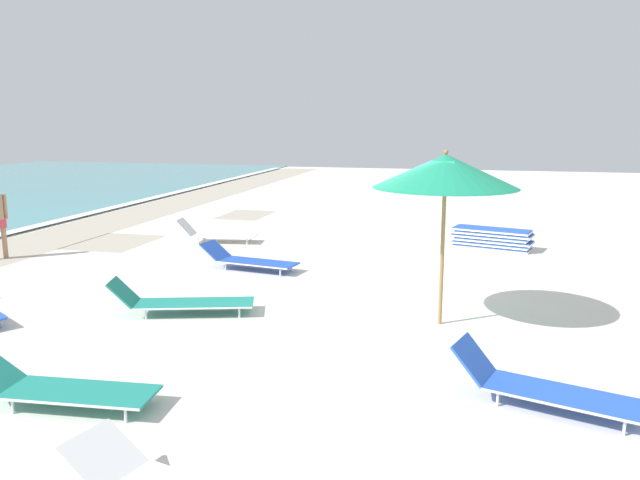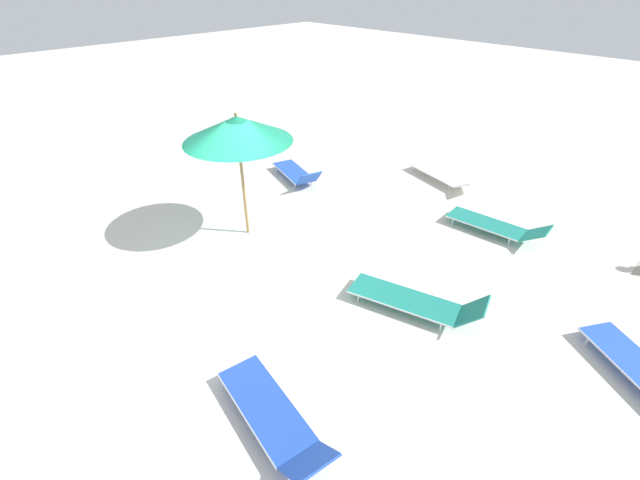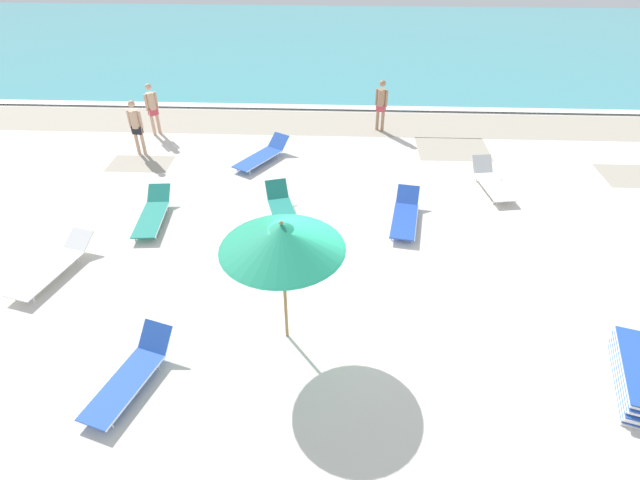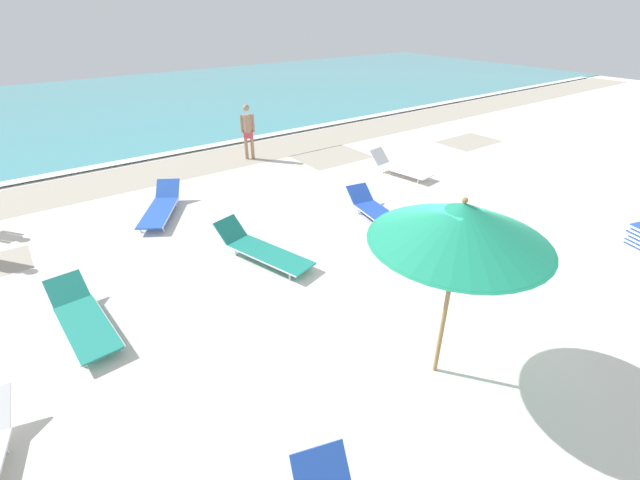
# 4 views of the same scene
# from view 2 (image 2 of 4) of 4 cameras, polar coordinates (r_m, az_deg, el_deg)

# --- Properties ---
(ground_plane) EXTENTS (60.00, 60.00, 0.16)m
(ground_plane) POSITION_cam_2_polar(r_m,az_deg,el_deg) (8.45, -10.52, -4.90)
(ground_plane) COLOR silver
(beach_umbrella) EXTENTS (2.16, 2.16, 2.66)m
(beach_umbrella) POSITION_cam_2_polar(r_m,az_deg,el_deg) (8.67, -10.98, 14.29)
(beach_umbrella) COLOR #9E7547
(beach_umbrella) RESTS_ON ground_plane
(sun_lounger_near_water_left) EXTENTS (0.95, 2.16, 0.52)m
(sun_lounger_near_water_left) POSITION_cam_2_polar(r_m,az_deg,el_deg) (5.88, -6.19, -22.33)
(sun_lounger_near_water_left) COLOR blue
(sun_lounger_near_water_left) RESTS_ON ground_plane
(sun_lounger_near_water_right) EXTENTS (1.17, 2.08, 0.59)m
(sun_lounger_near_water_right) POSITION_cam_2_polar(r_m,az_deg,el_deg) (11.82, -3.11, 8.90)
(sun_lounger_near_water_right) COLOR blue
(sun_lounger_near_water_right) RESTS_ON ground_plane
(sun_lounger_mid_beach_solo) EXTENTS (0.77, 2.15, 0.50)m
(sun_lounger_mid_beach_solo) POSITION_cam_2_polar(r_m,az_deg,el_deg) (10.14, 22.42, 1.84)
(sun_lounger_mid_beach_solo) COLOR #1E8475
(sun_lounger_mid_beach_solo) RESTS_ON ground_plane
(sun_lounger_mid_beach_pair_a) EXTENTS (1.15, 2.32, 0.47)m
(sun_lounger_mid_beach_pair_a) POSITION_cam_2_polar(r_m,az_deg,el_deg) (12.20, 16.27, 8.30)
(sun_lounger_mid_beach_pair_a) COLOR white
(sun_lounger_mid_beach_pair_a) RESTS_ON ground_plane
(sun_lounger_mid_beach_pair_b) EXTENTS (1.23, 2.35, 0.58)m
(sun_lounger_mid_beach_pair_b) POSITION_cam_2_polar(r_m,az_deg,el_deg) (7.51, 12.74, -7.93)
(sun_lounger_mid_beach_pair_b) COLOR #1E8475
(sun_lounger_mid_beach_pair_b) RESTS_ON ground_plane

